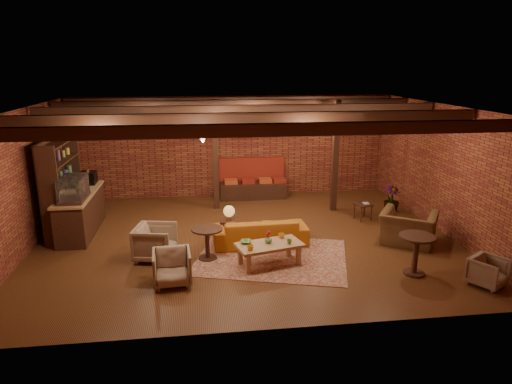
{
  "coord_description": "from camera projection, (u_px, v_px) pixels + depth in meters",
  "views": [
    {
      "loc": [
        -1.08,
        -10.44,
        4.16
      ],
      "look_at": [
        0.28,
        0.2,
        1.14
      ],
      "focal_mm": 32.0,
      "sensor_mm": 36.0,
      "label": 1
    }
  ],
  "objects": [
    {
      "name": "armchair_right",
      "position": [
        409.0,
        222.0,
        10.79
      ],
      "size": [
        1.47,
        1.35,
        1.07
      ],
      "primitive_type": "imported",
      "rotation": [
        0.0,
        0.0,
        2.55
      ],
      "color": "brown",
      "rests_on": "floor"
    },
    {
      "name": "shelving_hutch",
      "position": [
        62.0,
        186.0,
        11.41
      ],
      "size": [
        0.52,
        2.0,
        2.4
      ],
      "primitive_type": null,
      "color": "black",
      "rests_on": "ground"
    },
    {
      "name": "ceiling_spotlights",
      "position": [
        245.0,
        123.0,
        10.45
      ],
      "size": [
        6.4,
        4.4,
        0.28
      ],
      "primitive_type": null,
      "color": "black",
      "rests_on": "ceiling"
    },
    {
      "name": "ceiling_beams",
      "position": [
        245.0,
        113.0,
        10.39
      ],
      "size": [
        9.8,
        6.4,
        0.22
      ],
      "primitive_type": null,
      "color": "black",
      "rests_on": "ceiling"
    },
    {
      "name": "round_table_right",
      "position": [
        416.0,
        249.0,
        9.21
      ],
      "size": [
        0.71,
        0.71,
        0.84
      ],
      "color": "black",
      "rests_on": "floor"
    },
    {
      "name": "coffee_table",
      "position": [
        269.0,
        246.0,
        9.7
      ],
      "size": [
        1.51,
        1.01,
        0.73
      ],
      "rotation": [
        0.0,
        0.0,
        0.26
      ],
      "color": "olive",
      "rests_on": "floor"
    },
    {
      "name": "armchair_a",
      "position": [
        155.0,
        241.0,
        9.99
      ],
      "size": [
        0.92,
        0.96,
        0.85
      ],
      "primitive_type": "imported",
      "rotation": [
        0.0,
        0.0,
        1.38
      ],
      "color": "#B8AB8F",
      "rests_on": "floor"
    },
    {
      "name": "armchair_b",
      "position": [
        172.0,
        266.0,
        8.87
      ],
      "size": [
        0.77,
        0.73,
        0.75
      ],
      "primitive_type": "imported",
      "rotation": [
        0.0,
        0.0,
        0.08
      ],
      "color": "#B8AB8F",
      "rests_on": "floor"
    },
    {
      "name": "plant_tall",
      "position": [
        394.0,
        173.0,
        12.94
      ],
      "size": [
        1.59,
        1.59,
        2.36
      ],
      "primitive_type": "imported",
      "rotation": [
        0.0,
        0.0,
        0.22
      ],
      "color": "#4C7F4C",
      "rests_on": "floor"
    },
    {
      "name": "service_counter",
      "position": [
        80.0,
        202.0,
        11.47
      ],
      "size": [
        0.8,
        2.5,
        1.6
      ],
      "primitive_type": null,
      "color": "black",
      "rests_on": "ground"
    },
    {
      "name": "round_table_left",
      "position": [
        207.0,
        238.0,
        9.97
      ],
      "size": [
        0.68,
        0.68,
        0.71
      ],
      "color": "black",
      "rests_on": "floor"
    },
    {
      "name": "banquette",
      "position": [
        253.0,
        183.0,
        14.56
      ],
      "size": [
        2.1,
        0.7,
        1.0
      ],
      "primitive_type": null,
      "color": "maroon",
      "rests_on": "ground"
    },
    {
      "name": "post_right",
      "position": [
        335.0,
        157.0,
        13.05
      ],
      "size": [
        0.16,
        0.16,
        3.2
      ],
      "primitive_type": "cube",
      "color": "black",
      "rests_on": "ground"
    },
    {
      "name": "ceiling",
      "position": [
        245.0,
        108.0,
        10.36
      ],
      "size": [
        10.0,
        8.0,
        0.02
      ],
      "primitive_type": "cube",
      "color": "black",
      "rests_on": "wall_back"
    },
    {
      "name": "rug",
      "position": [
        272.0,
        257.0,
        10.18
      ],
      "size": [
        3.81,
        3.28,
        0.01
      ],
      "primitive_type": "cube",
      "rotation": [
        0.0,
        0.0,
        -0.28
      ],
      "color": "maroon",
      "rests_on": "floor"
    },
    {
      "name": "service_sign",
      "position": [
        254.0,
        127.0,
        13.62
      ],
      "size": [
        0.86,
        0.06,
        0.3
      ],
      "primitive_type": "cube",
      "color": "#FD4B19",
      "rests_on": "ceiling"
    },
    {
      "name": "side_table_lamp",
      "position": [
        229.0,
        214.0,
        11.02
      ],
      "size": [
        0.47,
        0.47,
        0.87
      ],
      "rotation": [
        0.0,
        0.0,
        -0.15
      ],
      "color": "black",
      "rests_on": "floor"
    },
    {
      "name": "armchair_far",
      "position": [
        488.0,
        270.0,
        8.81
      ],
      "size": [
        0.82,
        0.81,
        0.63
      ],
      "primitive_type": "imported",
      "rotation": [
        0.0,
        0.0,
        0.56
      ],
      "color": "#B8AB8F",
      "rests_on": "floor"
    },
    {
      "name": "wall_right",
      "position": [
        444.0,
        170.0,
        11.4
      ],
      "size": [
        0.02,
        8.0,
        3.2
      ],
      "primitive_type": "cube",
      "color": "maroon",
      "rests_on": "ground"
    },
    {
      "name": "post_left",
      "position": [
        216.0,
        155.0,
        13.21
      ],
      "size": [
        0.16,
        0.16,
        3.2
      ],
      "primitive_type": "cube",
      "color": "black",
      "rests_on": "ground"
    },
    {
      "name": "wall_front",
      "position": [
        273.0,
        237.0,
        6.98
      ],
      "size": [
        10.0,
        0.02,
        3.2
      ],
      "primitive_type": "cube",
      "color": "maroon",
      "rests_on": "ground"
    },
    {
      "name": "side_table_book",
      "position": [
        363.0,
        205.0,
        12.5
      ],
      "size": [
        0.51,
        0.51,
        0.48
      ],
      "rotation": [
        0.0,
        0.0,
        0.26
      ],
      "color": "black",
      "rests_on": "floor"
    },
    {
      "name": "plant_counter",
      "position": [
        84.0,
        184.0,
        11.56
      ],
      "size": [
        0.35,
        0.39,
        0.3
      ],
      "primitive_type": "imported",
      "color": "#337F33",
      "rests_on": "service_counter"
    },
    {
      "name": "ceiling_pipe",
      "position": [
        239.0,
        115.0,
        11.98
      ],
      "size": [
        9.6,
        0.12,
        0.12
      ],
      "primitive_type": "cylinder",
      "rotation": [
        0.0,
        1.57,
        0.0
      ],
      "color": "black",
      "rests_on": "ceiling"
    },
    {
      "name": "sofa",
      "position": [
        260.0,
        231.0,
        10.83
      ],
      "size": [
        2.25,
        0.94,
        0.65
      ],
      "primitive_type": "imported",
      "rotation": [
        0.0,
        0.0,
        3.17
      ],
      "color": "#AC5F17",
      "rests_on": "floor"
    },
    {
      "name": "wall_left",
      "position": [
        23.0,
        183.0,
        10.19
      ],
      "size": [
        0.02,
        8.0,
        3.2
      ],
      "primitive_type": "cube",
      "color": "maroon",
      "rests_on": "ground"
    },
    {
      "name": "wall_back",
      "position": [
        232.0,
        147.0,
        14.61
      ],
      "size": [
        10.0,
        0.02,
        3.2
      ],
      "primitive_type": "cube",
      "color": "maroon",
      "rests_on": "ground"
    },
    {
      "name": "floor",
      "position": [
        246.0,
        239.0,
        11.23
      ],
      "size": [
        10.0,
        10.0,
        0.0
      ],
      "primitive_type": "plane",
      "color": "#371C0D",
      "rests_on": "ground"
    }
  ]
}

